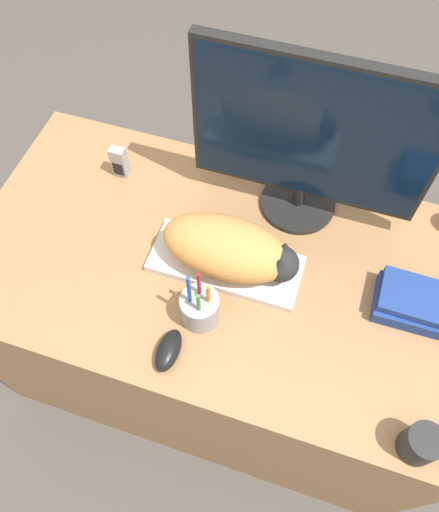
% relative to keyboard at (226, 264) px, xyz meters
% --- Properties ---
extents(ground_plane, '(12.00, 12.00, 0.00)m').
position_rel_keyboard_xyz_m(ground_plane, '(-0.03, -0.37, -0.77)').
color(ground_plane, '#4C4742').
extents(desk, '(1.35, 0.75, 0.76)m').
position_rel_keyboard_xyz_m(desk, '(-0.03, 0.01, -0.39)').
color(desk, '#9E7047').
rests_on(desk, ground_plane).
extents(keyboard, '(0.40, 0.16, 0.02)m').
position_rel_keyboard_xyz_m(keyboard, '(0.00, 0.00, 0.00)').
color(keyboard, silver).
rests_on(keyboard, desk).
extents(cat, '(0.35, 0.17, 0.14)m').
position_rel_keyboard_xyz_m(cat, '(0.01, -0.00, 0.08)').
color(cat, '#D18C47').
rests_on(cat, keyboard).
extents(monitor, '(0.60, 0.21, 0.49)m').
position_rel_keyboard_xyz_m(monitor, '(0.13, 0.25, 0.25)').
color(monitor, black).
rests_on(monitor, desk).
extents(computer_mouse, '(0.05, 0.11, 0.04)m').
position_rel_keyboard_xyz_m(computer_mouse, '(-0.06, -0.27, 0.01)').
color(computer_mouse, black).
rests_on(computer_mouse, desk).
extents(coffee_mug, '(0.11, 0.08, 0.09)m').
position_rel_keyboard_xyz_m(coffee_mug, '(0.53, -0.31, 0.03)').
color(coffee_mug, black).
rests_on(coffee_mug, desk).
extents(pen_cup, '(0.10, 0.10, 0.20)m').
position_rel_keyboard_xyz_m(pen_cup, '(-0.02, -0.16, 0.04)').
color(pen_cup, '#939399').
rests_on(pen_cup, desk).
extents(phone, '(0.04, 0.03, 0.10)m').
position_rel_keyboard_xyz_m(phone, '(-0.39, 0.21, 0.04)').
color(phone, '#99999E').
rests_on(phone, desk).
extents(book_stack, '(0.21, 0.13, 0.06)m').
position_rel_keyboard_xyz_m(book_stack, '(0.49, 0.03, 0.02)').
color(book_stack, navy).
rests_on(book_stack, desk).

